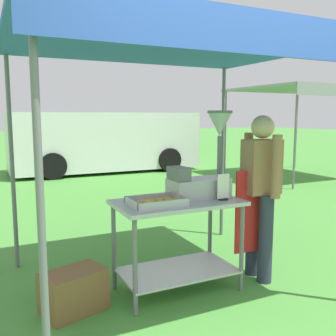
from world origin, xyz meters
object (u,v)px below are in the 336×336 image
(supply_crate, at_px, (74,291))
(neighbour_tent, at_px, (299,91))
(menu_sign, at_px, (223,189))
(donut_tray, at_px, (157,203))
(donut_fryer, at_px, (203,169))
(van_white, at_px, (104,141))
(vendor, at_px, (260,189))
(donut_cart, at_px, (178,227))
(stall_canopy, at_px, (173,50))

(supply_crate, xyz_separation_m, neighbour_tent, (6.81, 4.55, 2.07))
(menu_sign, bearing_deg, donut_tray, 173.78)
(donut_fryer, relative_size, van_white, 0.15)
(donut_tray, bearing_deg, vendor, -1.30)
(vendor, bearing_deg, van_white, 84.38)
(donut_fryer, height_order, supply_crate, donut_fryer)
(donut_tray, height_order, van_white, van_white)
(menu_sign, distance_m, supply_crate, 1.55)
(vendor, distance_m, neighbour_tent, 6.99)
(donut_cart, bearing_deg, neighbour_tent, 37.95)
(neighbour_tent, bearing_deg, donut_tray, -142.62)
(vendor, relative_size, van_white, 0.31)
(menu_sign, bearing_deg, van_white, 81.19)
(donut_fryer, relative_size, menu_sign, 3.36)
(van_white, bearing_deg, donut_cart, -101.69)
(stall_canopy, height_order, donut_cart, stall_canopy)
(stall_canopy, relative_size, neighbour_tent, 0.97)
(donut_cart, bearing_deg, supply_crate, 179.11)
(menu_sign, height_order, supply_crate, menu_sign)
(vendor, bearing_deg, donut_cart, 172.17)
(donut_tray, xyz_separation_m, van_white, (1.86, 7.93, 0.01))
(donut_cart, bearing_deg, stall_canopy, 90.00)
(donut_tray, distance_m, menu_sign, 0.63)
(stall_canopy, bearing_deg, vendor, -14.28)
(donut_tray, relative_size, donut_fryer, 0.58)
(stall_canopy, xyz_separation_m, vendor, (0.84, -0.21, -1.28))
(stall_canopy, relative_size, donut_fryer, 3.46)
(donut_fryer, distance_m, van_white, 7.92)
(stall_canopy, height_order, donut_tray, stall_canopy)
(stall_canopy, height_order, neighbour_tent, neighbour_tent)
(donut_tray, height_order, menu_sign, menu_sign)
(stall_canopy, relative_size, supply_crate, 4.88)
(menu_sign, relative_size, vendor, 0.15)
(menu_sign, xyz_separation_m, vendor, (0.46, 0.04, -0.04))
(menu_sign, distance_m, vendor, 0.46)
(stall_canopy, distance_m, donut_fryer, 1.11)
(donut_tray, relative_size, supply_crate, 0.82)
(stall_canopy, distance_m, donut_cart, 1.59)
(donut_tray, xyz_separation_m, donut_fryer, (0.52, 0.13, 0.24))
(stall_canopy, distance_m, vendor, 1.54)
(donut_tray, height_order, donut_fryer, donut_fryer)
(stall_canopy, height_order, supply_crate, stall_canopy)
(supply_crate, bearing_deg, donut_fryer, 1.01)
(menu_sign, relative_size, supply_crate, 0.42)
(vendor, distance_m, van_white, 7.99)
(supply_crate, height_order, van_white, van_white)
(vendor, height_order, van_white, van_white)
(neighbour_tent, bearing_deg, supply_crate, -146.22)
(stall_canopy, bearing_deg, neighbour_tent, 37.34)
(van_white, height_order, neighbour_tent, neighbour_tent)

